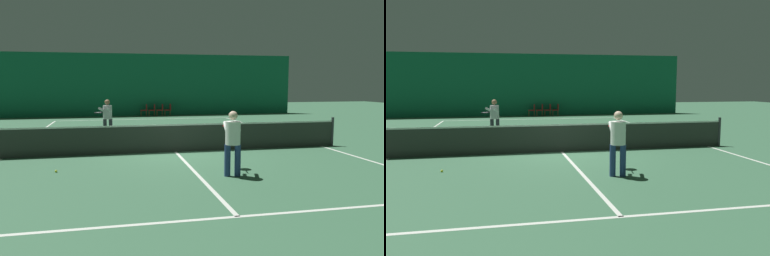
# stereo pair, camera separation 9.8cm
# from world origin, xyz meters

# --- Properties ---
(ground_plane) EXTENTS (60.00, 60.00, 0.00)m
(ground_plane) POSITION_xyz_m (0.00, 0.00, 0.00)
(ground_plane) COLOR #386647
(backdrop_curtain) EXTENTS (23.00, 0.12, 4.42)m
(backdrop_curtain) POSITION_xyz_m (0.00, 14.77, 2.21)
(backdrop_curtain) COLOR #146042
(backdrop_curtain) RESTS_ON ground
(court_line_baseline_far) EXTENTS (11.00, 0.10, 0.00)m
(court_line_baseline_far) POSITION_xyz_m (0.00, 11.90, 0.00)
(court_line_baseline_far) COLOR silver
(court_line_baseline_far) RESTS_ON ground
(court_line_service_far) EXTENTS (8.25, 0.10, 0.00)m
(court_line_service_far) POSITION_xyz_m (0.00, 6.40, 0.00)
(court_line_service_far) COLOR silver
(court_line_service_far) RESTS_ON ground
(court_line_service_near) EXTENTS (8.25, 0.10, 0.00)m
(court_line_service_near) POSITION_xyz_m (0.00, -6.40, 0.00)
(court_line_service_near) COLOR silver
(court_line_service_near) RESTS_ON ground
(court_line_sideline_left) EXTENTS (0.10, 23.80, 0.00)m
(court_line_sideline_left) POSITION_xyz_m (-5.50, 0.00, 0.00)
(court_line_sideline_left) COLOR silver
(court_line_sideline_left) RESTS_ON ground
(court_line_sideline_right) EXTENTS (0.10, 23.80, 0.00)m
(court_line_sideline_right) POSITION_xyz_m (5.50, 0.00, 0.00)
(court_line_sideline_right) COLOR silver
(court_line_sideline_right) RESTS_ON ground
(court_line_centre) EXTENTS (0.10, 12.80, 0.00)m
(court_line_centre) POSITION_xyz_m (0.00, 0.00, 0.00)
(court_line_centre) COLOR silver
(court_line_centre) RESTS_ON ground
(tennis_net) EXTENTS (12.00, 0.10, 1.07)m
(tennis_net) POSITION_xyz_m (0.00, 0.00, 0.51)
(tennis_net) COLOR #2D332D
(tennis_net) RESTS_ON ground
(player_near) EXTENTS (0.61, 1.38, 1.65)m
(player_near) POSITION_xyz_m (0.84, -3.57, 0.96)
(player_near) COLOR navy
(player_near) RESTS_ON ground
(player_far) EXTENTS (0.81, 1.37, 1.64)m
(player_far) POSITION_xyz_m (-2.28, 3.93, 0.96)
(player_far) COLOR #2D2D38
(player_far) RESTS_ON ground
(courtside_chair_0) EXTENTS (0.44, 0.44, 0.84)m
(courtside_chair_0) POSITION_xyz_m (0.24, 14.22, 0.49)
(courtside_chair_0) COLOR brown
(courtside_chair_0) RESTS_ON ground
(courtside_chair_1) EXTENTS (0.44, 0.44, 0.84)m
(courtside_chair_1) POSITION_xyz_m (0.81, 14.22, 0.49)
(courtside_chair_1) COLOR brown
(courtside_chair_1) RESTS_ON ground
(courtside_chair_2) EXTENTS (0.44, 0.44, 0.84)m
(courtside_chair_2) POSITION_xyz_m (1.38, 14.22, 0.49)
(courtside_chair_2) COLOR brown
(courtside_chair_2) RESTS_ON ground
(courtside_chair_3) EXTENTS (0.44, 0.44, 0.84)m
(courtside_chair_3) POSITION_xyz_m (1.95, 14.22, 0.49)
(courtside_chair_3) COLOR brown
(courtside_chair_3) RESTS_ON ground
(tennis_ball) EXTENTS (0.07, 0.07, 0.07)m
(tennis_ball) POSITION_xyz_m (-3.58, -2.26, 0.03)
(tennis_ball) COLOR #D1DB33
(tennis_ball) RESTS_ON ground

